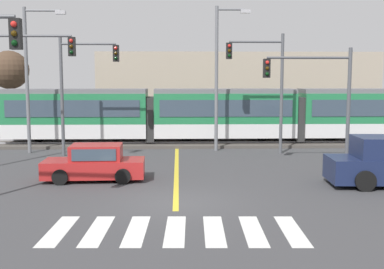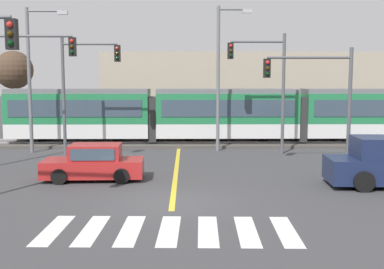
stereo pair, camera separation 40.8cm
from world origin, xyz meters
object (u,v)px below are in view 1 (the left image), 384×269
at_px(street_lamp_centre, 220,70).
at_px(traffic_light_mid_right, 319,88).
at_px(light_rail_tram, 224,113).
at_px(traffic_light_mid_left, 17,75).
at_px(sedan_crossing, 95,164).
at_px(bare_tree_far_west, 9,71).
at_px(traffic_light_far_left, 80,78).
at_px(street_lamp_west, 31,70).
at_px(traffic_light_far_right, 264,76).

bearing_deg(street_lamp_centre, traffic_light_mid_right, -50.71).
distance_m(light_rail_tram, traffic_light_mid_left, 13.38).
distance_m(sedan_crossing, traffic_light_mid_right, 11.10).
xyz_separation_m(light_rail_tram, street_lamp_centre, (-0.56, -2.83, 2.72)).
bearing_deg(traffic_light_mid_left, bare_tree_far_west, 110.40).
xyz_separation_m(sedan_crossing, street_lamp_centre, (5.95, 8.12, 4.07)).
height_order(light_rail_tram, traffic_light_mid_left, traffic_light_mid_left).
relative_size(traffic_light_mid_right, traffic_light_far_left, 0.88).
bearing_deg(street_lamp_west, light_rail_tram, 16.31).
relative_size(sedan_crossing, street_lamp_west, 0.52).
distance_m(traffic_light_far_right, bare_tree_far_west, 19.86).
distance_m(traffic_light_mid_right, street_lamp_centre, 6.87).
distance_m(traffic_light_far_right, traffic_light_mid_left, 13.09).
bearing_deg(street_lamp_centre, street_lamp_west, -177.41).
bearing_deg(street_lamp_west, street_lamp_centre, 2.59).
bearing_deg(traffic_light_mid_right, bare_tree_far_west, 144.86).
height_order(traffic_light_mid_left, bare_tree_far_west, traffic_light_mid_left).
bearing_deg(street_lamp_centre, sedan_crossing, -126.22).
bearing_deg(sedan_crossing, light_rail_tram, 59.27).
relative_size(sedan_crossing, bare_tree_far_west, 0.67).
relative_size(traffic_light_far_right, street_lamp_west, 0.82).
bearing_deg(traffic_light_mid_right, street_lamp_centre, 129.29).
distance_m(traffic_light_mid_right, traffic_light_far_left, 12.64).
xyz_separation_m(traffic_light_far_right, bare_tree_far_west, (-17.46, 9.45, 0.46)).
xyz_separation_m(light_rail_tram, traffic_light_far_right, (1.87, -3.94, 2.35)).
bearing_deg(traffic_light_mid_left, sedan_crossing, -37.91).
height_order(traffic_light_far_right, traffic_light_mid_left, traffic_light_far_right).
xyz_separation_m(sedan_crossing, street_lamp_west, (-4.83, 7.64, 4.02)).
height_order(traffic_light_mid_right, street_lamp_west, street_lamp_west).
height_order(traffic_light_far_right, bare_tree_far_west, traffic_light_far_right).
relative_size(light_rail_tram, traffic_light_mid_right, 4.88).
bearing_deg(traffic_light_far_left, traffic_light_mid_right, -16.84).
distance_m(traffic_light_far_left, street_lamp_west, 3.23).
distance_m(sedan_crossing, bare_tree_far_west, 19.25).
bearing_deg(traffic_light_mid_left, traffic_light_far_left, 54.76).
bearing_deg(bare_tree_far_west, traffic_light_mid_left, -69.60).
height_order(traffic_light_mid_right, traffic_light_mid_left, traffic_light_mid_left).
relative_size(light_rail_tram, traffic_light_mid_left, 4.20).
distance_m(traffic_light_mid_left, traffic_light_far_left, 4.03).
xyz_separation_m(light_rail_tram, traffic_light_mid_left, (-10.66, -7.72, 2.39)).
distance_m(light_rail_tram, traffic_light_far_left, 9.71).
distance_m(sedan_crossing, street_lamp_centre, 10.86).
height_order(traffic_light_far_right, traffic_light_mid_right, traffic_light_far_right).
height_order(sedan_crossing, traffic_light_far_right, traffic_light_far_right).
xyz_separation_m(traffic_light_mid_left, street_lamp_centre, (10.10, 4.89, 0.33)).
bearing_deg(bare_tree_far_west, street_lamp_centre, -29.04).
relative_size(light_rail_tram, traffic_light_far_left, 4.29).
height_order(sedan_crossing, street_lamp_west, street_lamp_west).
bearing_deg(traffic_light_mid_left, traffic_light_mid_right, -1.49).
bearing_deg(sedan_crossing, bare_tree_far_west, 118.86).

